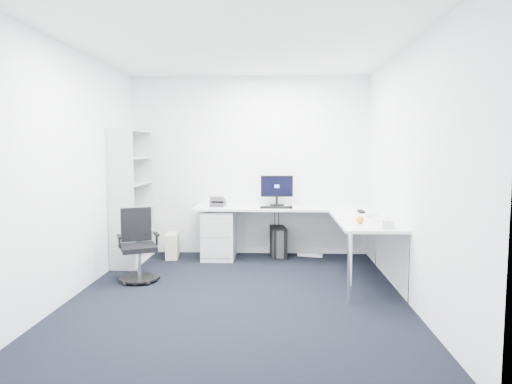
{
  "coord_description": "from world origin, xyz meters",
  "views": [
    {
      "loc": [
        0.42,
        -4.84,
        1.62
      ],
      "look_at": [
        0.15,
        1.05,
        1.05
      ],
      "focal_mm": 32.0,
      "sensor_mm": 36.0,
      "label": 1
    }
  ],
  "objects_px": {
    "l_desk": "(286,237)",
    "monitor": "(277,190)",
    "laptop": "(377,206)",
    "bookshelf": "(131,197)",
    "task_chair": "(139,246)"
  },
  "relations": [
    {
      "from": "l_desk",
      "to": "bookshelf",
      "type": "bearing_deg",
      "value": 178.68
    },
    {
      "from": "l_desk",
      "to": "monitor",
      "type": "distance_m",
      "value": 0.79
    },
    {
      "from": "bookshelf",
      "to": "task_chair",
      "type": "bearing_deg",
      "value": -68.07
    },
    {
      "from": "task_chair",
      "to": "laptop",
      "type": "bearing_deg",
      "value": -17.84
    },
    {
      "from": "bookshelf",
      "to": "monitor",
      "type": "xyz_separation_m",
      "value": [
        2.05,
        0.43,
        0.06
      ]
    },
    {
      "from": "task_chair",
      "to": "monitor",
      "type": "height_order",
      "value": "monitor"
    },
    {
      "from": "bookshelf",
      "to": "laptop",
      "type": "distance_m",
      "value": 3.34
    },
    {
      "from": "laptop",
      "to": "l_desk",
      "type": "bearing_deg",
      "value": 161.61
    },
    {
      "from": "monitor",
      "to": "laptop",
      "type": "relative_size",
      "value": 1.31
    },
    {
      "from": "monitor",
      "to": "laptop",
      "type": "bearing_deg",
      "value": -41.86
    },
    {
      "from": "bookshelf",
      "to": "laptop",
      "type": "bearing_deg",
      "value": -10.53
    },
    {
      "from": "task_chair",
      "to": "monitor",
      "type": "distance_m",
      "value": 2.22
    },
    {
      "from": "laptop",
      "to": "monitor",
      "type": "bearing_deg",
      "value": 148.5
    },
    {
      "from": "l_desk",
      "to": "monitor",
      "type": "height_order",
      "value": "monitor"
    },
    {
      "from": "l_desk",
      "to": "monitor",
      "type": "bearing_deg",
      "value": 105.15
    }
  ]
}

